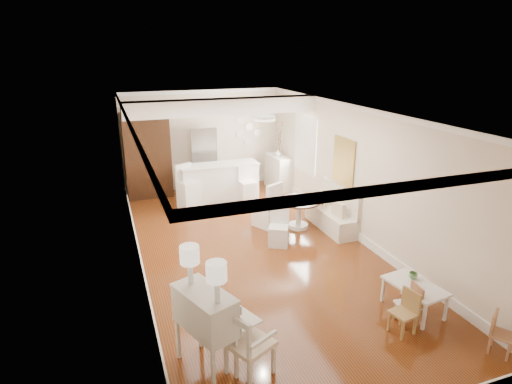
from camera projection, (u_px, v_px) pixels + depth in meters
room at (252, 151)px, 8.32m from camera, size 9.00×9.04×2.82m
secretary_bureau at (205, 331)px, 5.32m from camera, size 1.13×1.14×1.11m
gustavian_armchair at (250, 342)px, 5.25m from camera, size 0.72×0.72×0.93m
kids_table at (413, 298)px, 6.60m from camera, size 0.68×0.99×0.46m
kids_chair_a at (403, 313)px, 6.07m from camera, size 0.37×0.37×0.66m
kids_chair_b at (408, 304)px, 6.29m from camera, size 0.33×0.33×0.62m
kids_chair_c at (502, 334)px, 5.66m from camera, size 0.39×0.39×0.59m
banquette at (331, 208)px, 9.57m from camera, size 0.52×1.60×0.98m
dining_table at (299, 214)px, 9.66m from camera, size 1.15×1.15×0.66m
slip_chair_near at (279, 226)px, 8.79m from camera, size 0.54×0.54×0.82m
slip_chair_far at (267, 204)px, 9.72m from camera, size 0.68×0.69×1.05m
breakfast_counter at (220, 183)px, 11.28m from camera, size 2.05×0.65×1.03m
bar_stool_left at (188, 187)px, 10.77m from camera, size 0.59×0.59×1.14m
bar_stool_right at (248, 186)px, 11.07m from camera, size 0.42×0.42×0.99m
pantry_cabinet at (147, 155)px, 11.50m from camera, size 1.20×0.60×2.30m
fridge at (216, 159)px, 12.16m from camera, size 0.75×0.65×1.80m
sideboard at (279, 172)px, 12.33m from camera, size 0.51×1.05×0.98m
pencil_cup at (413, 276)px, 6.69m from camera, size 0.16×0.16×0.10m
branch_vase at (278, 153)px, 12.17m from camera, size 0.21×0.21×0.17m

